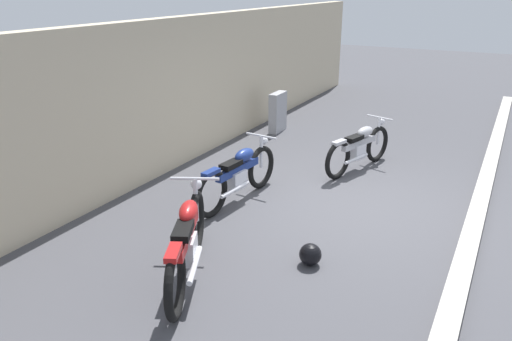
% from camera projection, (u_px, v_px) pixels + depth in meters
% --- Properties ---
extents(ground_plane, '(40.00, 40.00, 0.00)m').
position_uv_depth(ground_plane, '(354.00, 204.00, 7.65)').
color(ground_plane, '#47474C').
extents(building_wall, '(18.00, 0.30, 2.65)m').
position_uv_depth(building_wall, '(164.00, 96.00, 8.74)').
color(building_wall, beige).
rests_on(building_wall, ground_plane).
extents(curb_strip, '(18.00, 0.24, 0.12)m').
position_uv_depth(curb_strip, '(474.00, 225.00, 6.88)').
color(curb_strip, '#B7B2A8').
rests_on(curb_strip, ground_plane).
extents(stone_marker, '(0.58, 0.22, 0.89)m').
position_uv_depth(stone_marker, '(278.00, 112.00, 11.25)').
color(stone_marker, '#9E9EA3').
rests_on(stone_marker, ground_plane).
extents(helmet, '(0.27, 0.27, 0.27)m').
position_uv_depth(helmet, '(310.00, 254.00, 5.98)').
color(helmet, black).
rests_on(helmet, ground_plane).
extents(motorcycle_silver, '(1.89, 0.76, 0.87)m').
position_uv_depth(motorcycle_silver, '(359.00, 147.00, 8.94)').
color(motorcycle_silver, black).
rests_on(motorcycle_silver, ground_plane).
extents(motorcycle_red, '(1.99, 1.10, 0.97)m').
position_uv_depth(motorcycle_red, '(187.00, 241.00, 5.62)').
color(motorcycle_red, black).
rests_on(motorcycle_red, ground_plane).
extents(motorcycle_blue, '(2.03, 0.57, 0.91)m').
position_uv_depth(motorcycle_blue, '(239.00, 174.00, 7.63)').
color(motorcycle_blue, black).
rests_on(motorcycle_blue, ground_plane).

